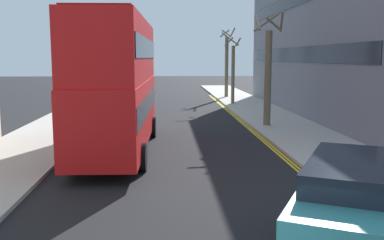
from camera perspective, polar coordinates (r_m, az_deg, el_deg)
sidewalk_right at (r=21.80m, az=15.12°, el=-2.49°), size 4.00×80.00×0.14m
sidewalk_left at (r=21.53m, az=-19.83°, el=-2.82°), size 4.00×80.00×0.14m
kerb_line_outer at (r=19.33m, az=11.08°, el=-3.90°), size 0.10×56.00×0.01m
kerb_line_inner at (r=19.29m, az=10.62°, el=-3.91°), size 0.10×56.00×0.01m
double_decker_bus_away at (r=18.62m, az=-9.70°, el=5.08°), size 3.02×10.87×5.64m
taxi_minivan at (r=8.73m, az=20.48°, el=-12.02°), size 3.84×5.13×2.12m
street_tree_near at (r=36.90m, az=5.38°, el=6.49°), size 1.65×1.82×5.91m
street_tree_mid at (r=25.20m, az=9.94°, el=6.04°), size 1.61×1.62×6.40m
street_tree_far at (r=43.27m, az=4.57°, el=7.25°), size 1.41×1.33×6.70m
townhouse_terrace_right at (r=33.02m, az=21.81°, el=10.27°), size 10.08×28.00×11.05m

